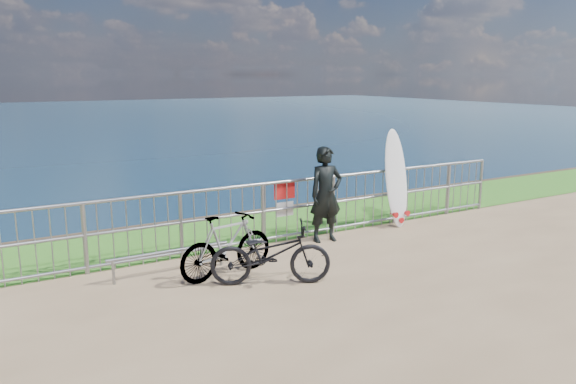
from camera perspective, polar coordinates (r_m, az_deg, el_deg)
grass_strip at (r=11.20m, az=-2.88°, el=-3.48°), size 120.00×120.00×0.00m
railing at (r=10.13m, az=0.01°, el=-1.79°), size 10.06×0.10×1.13m
surfer at (r=10.07m, az=3.87°, el=-0.25°), size 0.67×0.47×1.72m
surfboard at (r=11.29m, az=10.95°, el=1.04°), size 0.53×0.47×1.94m
bicycle_near at (r=8.08m, az=-1.78°, el=-6.30°), size 1.82×1.27×0.91m
bicycle_far at (r=8.42m, az=-6.24°, el=-5.41°), size 1.66×0.74×0.96m
bike_rack at (r=8.67m, az=-11.97°, el=-6.18°), size 1.87×0.05×0.39m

